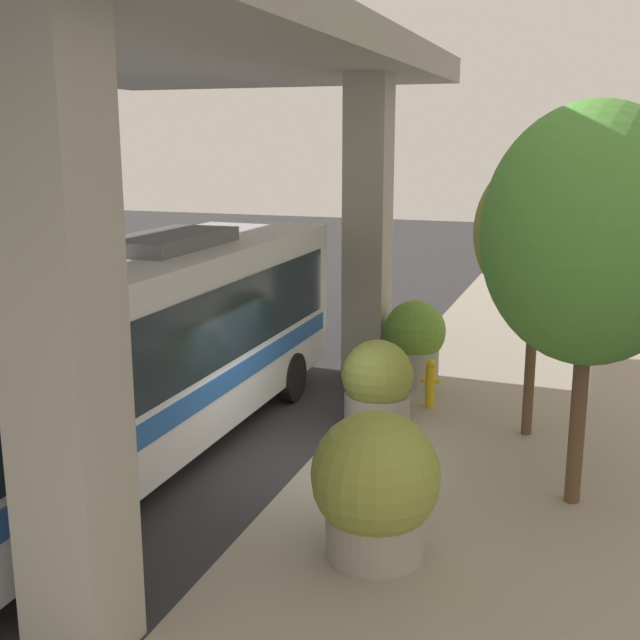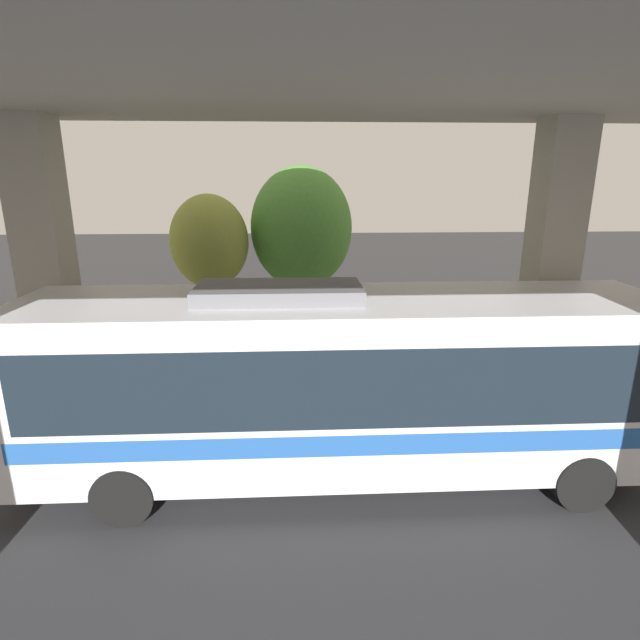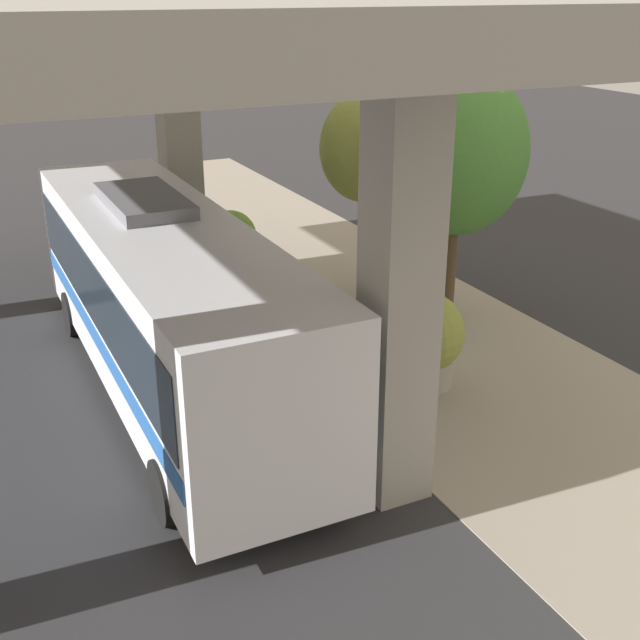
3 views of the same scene
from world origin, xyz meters
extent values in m
plane|color=#2D2D30|center=(0.00, 0.00, 0.00)|extent=(80.00, 80.00, 0.00)
cube|color=gray|center=(-3.00, 0.00, 0.01)|extent=(6.00, 40.00, 0.02)
cube|color=#9E998E|center=(0.50, -5.29, 3.27)|extent=(0.90, 0.90, 6.55)
cube|color=#9E998E|center=(0.50, 5.29, 3.27)|extent=(0.90, 0.90, 6.55)
cube|color=#9E998E|center=(4.00, 0.00, 6.85)|extent=(9.40, 18.58, 0.60)
cube|color=silver|center=(2.64, 0.63, 1.92)|extent=(2.62, 11.15, 2.95)
cube|color=#19232D|center=(2.64, 0.63, 2.28)|extent=(2.66, 10.26, 1.30)
cube|color=#2659A5|center=(2.64, 0.63, 1.33)|extent=(2.66, 10.60, 0.35)
cube|color=slate|center=(2.64, -0.49, 3.52)|extent=(1.31, 2.79, 0.24)
cylinder|color=black|center=(1.41, 4.53, 0.50)|extent=(0.28, 1.00, 1.00)
cylinder|color=black|center=(3.87, 4.53, 0.50)|extent=(0.28, 1.00, 1.00)
cylinder|color=black|center=(1.41, -3.00, 0.50)|extent=(0.28, 1.00, 1.00)
cylinder|color=black|center=(3.87, -3.00, 0.50)|extent=(0.28, 1.00, 1.00)
cylinder|color=gold|center=(-1.32, -3.53, 0.42)|extent=(0.19, 0.19, 0.84)
sphere|color=gold|center=(-1.32, -3.53, 0.90)|extent=(0.18, 0.18, 0.18)
cylinder|color=gold|center=(-1.46, -3.53, 0.55)|extent=(0.11, 0.08, 0.08)
cylinder|color=gold|center=(-1.18, -3.53, 0.55)|extent=(0.11, 0.08, 0.08)
cylinder|color=#9E998E|center=(-0.66, -5.03, 0.39)|extent=(1.06, 1.06, 0.79)
sphere|color=olive|center=(-0.66, -5.03, 1.16)|extent=(1.34, 1.34, 1.34)
sphere|color=orange|center=(-0.53, -5.13, 0.94)|extent=(0.37, 0.37, 0.37)
cylinder|color=#9E998E|center=(-1.83, 2.43, 0.32)|extent=(1.26, 1.26, 0.64)
sphere|color=olive|center=(-1.83, 2.43, 1.09)|extent=(1.64, 1.64, 1.64)
sphere|color=orange|center=(-1.67, 2.31, 0.82)|extent=(0.44, 0.44, 0.44)
cylinder|color=#9E998E|center=(-0.58, -2.26, 0.29)|extent=(1.22, 1.22, 0.58)
sphere|color=olive|center=(-0.58, -2.26, 0.94)|extent=(1.33, 1.33, 1.33)
sphere|color=orange|center=(-0.43, -2.38, 0.75)|extent=(0.43, 0.43, 0.43)
cylinder|color=brown|center=(-3.28, -2.60, 1.50)|extent=(0.18, 0.18, 3.01)
ellipsoid|color=olive|center=(-3.28, -2.60, 3.66)|extent=(2.18, 2.18, 2.61)
cylinder|color=brown|center=(-4.16, -0.01, 1.52)|extent=(0.23, 0.23, 3.03)
ellipsoid|color=#4C8C38|center=(-4.16, -0.01, 3.94)|extent=(3.01, 3.01, 3.61)
camera|label=1|loc=(-4.25, 11.48, 5.22)|focal=45.00mm
camera|label=2|loc=(10.89, -0.20, 5.38)|focal=28.00mm
camera|label=3|loc=(6.11, 14.27, 7.29)|focal=45.00mm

